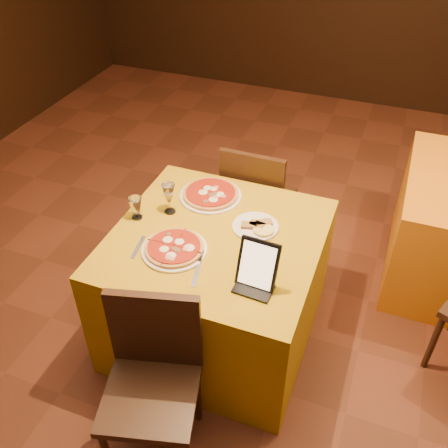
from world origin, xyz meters
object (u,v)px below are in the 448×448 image
(water_glass, at_px, (136,208))
(tablet, at_px, (258,264))
(chair_main_far, at_px, (259,199))
(main_table, at_px, (217,285))
(wine_glass, at_px, (169,198))
(pizza_far, at_px, (211,195))
(chair_main_near, at_px, (151,396))
(pizza_near, at_px, (174,249))

(water_glass, height_order, tablet, tablet)
(tablet, bearing_deg, chair_main_far, 109.62)
(main_table, distance_m, water_glass, 0.64)
(main_table, distance_m, chair_main_far, 0.80)
(wine_glass, bearing_deg, pizza_far, 53.39)
(chair_main_far, bearing_deg, tablet, 107.06)
(chair_main_near, height_order, wine_glass, wine_glass)
(pizza_far, bearing_deg, wine_glass, -126.61)
(water_glass, distance_m, tablet, 0.82)
(pizza_near, distance_m, wine_glass, 0.35)
(pizza_near, xyz_separation_m, tablet, (0.47, -0.07, 0.10))
(main_table, distance_m, tablet, 0.64)
(pizza_far, relative_size, tablet, 1.49)
(main_table, height_order, tablet, tablet)
(pizza_near, xyz_separation_m, wine_glass, (-0.17, 0.29, 0.08))
(wine_glass, distance_m, tablet, 0.73)
(main_table, relative_size, tablet, 4.51)
(chair_main_near, relative_size, wine_glass, 4.79)
(main_table, xyz_separation_m, pizza_near, (-0.16, -0.19, 0.39))
(water_glass, bearing_deg, main_table, 1.12)
(chair_main_far, relative_size, tablet, 3.73)
(pizza_far, relative_size, wine_glass, 1.91)
(chair_main_far, relative_size, pizza_near, 2.69)
(pizza_near, bearing_deg, main_table, 49.91)
(pizza_near, xyz_separation_m, water_glass, (-0.31, 0.18, 0.05))
(chair_main_far, bearing_deg, water_glass, 60.38)
(pizza_far, bearing_deg, water_glass, -133.00)
(pizza_far, height_order, wine_glass, wine_glass)
(chair_main_near, bearing_deg, chair_main_far, 75.22)
(pizza_far, xyz_separation_m, water_glass, (-0.31, -0.33, 0.05))
(chair_main_near, xyz_separation_m, tablet, (0.31, 0.56, 0.41))
(pizza_near, bearing_deg, pizza_far, 90.57)
(main_table, bearing_deg, wine_glass, 161.94)
(pizza_near, height_order, tablet, tablet)
(wine_glass, bearing_deg, pizza_near, -60.63)
(chair_main_far, distance_m, wine_glass, 0.86)
(main_table, distance_m, chair_main_near, 0.82)
(pizza_far, xyz_separation_m, wine_glass, (-0.16, -0.22, 0.08))
(wine_glass, bearing_deg, tablet, -29.88)
(water_glass, bearing_deg, pizza_far, 47.00)
(chair_main_near, relative_size, water_glass, 7.00)
(main_table, height_order, pizza_far, pizza_far)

